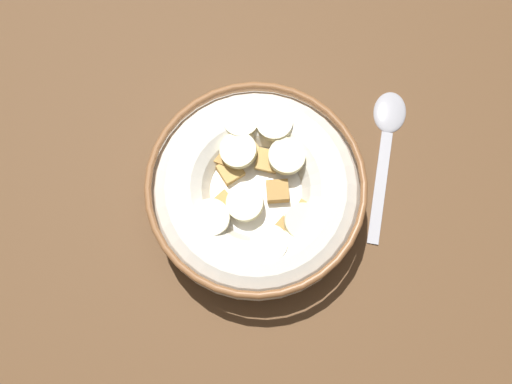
# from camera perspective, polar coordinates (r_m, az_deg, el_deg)

# --- Properties ---
(ground_plane) EXTENTS (1.08, 1.08, 0.02)m
(ground_plane) POSITION_cam_1_polar(r_m,az_deg,el_deg) (0.57, -0.00, -0.97)
(ground_plane) COLOR brown
(cereal_bowl) EXTENTS (0.18, 0.18, 0.06)m
(cereal_bowl) POSITION_cam_1_polar(r_m,az_deg,el_deg) (0.53, 0.00, -0.01)
(cereal_bowl) COLOR silver
(cereal_bowl) RESTS_ON ground_plane
(spoon) EXTENTS (0.14, 0.07, 0.01)m
(spoon) POSITION_cam_1_polar(r_m,az_deg,el_deg) (0.59, 11.76, 5.32)
(spoon) COLOR #A5A5AD
(spoon) RESTS_ON ground_plane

